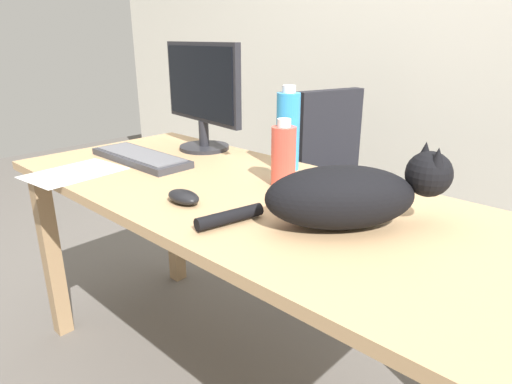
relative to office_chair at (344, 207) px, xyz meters
The scene contains 10 objects.
back_wall 1.16m from the office_chair, 79.40° to the left, with size 6.00×0.04×2.60m, color beige.
desk 0.86m from the office_chair, 80.43° to the right, with size 1.66×0.72×0.74m.
office_chair is the anchor object (origin of this frame).
monitor 0.86m from the office_chair, 119.32° to the right, with size 0.48×0.20×0.41m.
keyboard 0.98m from the office_chair, 112.62° to the right, with size 0.44×0.15×0.03m.
cat 1.07m from the office_chair, 57.92° to the right, with size 0.43×0.48×0.20m.
computer_mouse 1.08m from the office_chair, 83.65° to the right, with size 0.11×0.06×0.04m, color black.
paper_sheet 1.20m from the office_chair, 109.36° to the right, with size 0.21×0.30×0.00m, color white.
water_bottle 0.73m from the office_chair, 79.36° to the right, with size 0.08×0.08×0.28m.
spray_bottle 0.85m from the office_chair, 73.49° to the right, with size 0.07×0.07×0.21m.
Camera 1 is at (0.90, -0.88, 1.18)m, focal length 31.00 mm.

